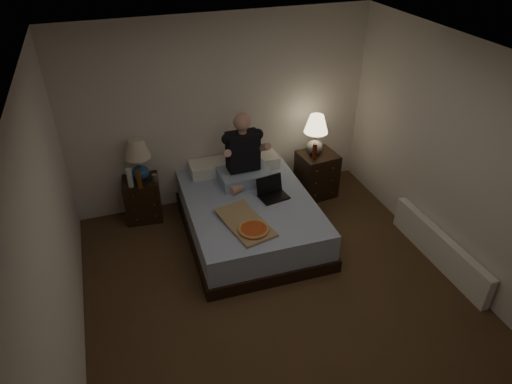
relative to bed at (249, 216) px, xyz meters
name	(u,v)px	position (x,y,z in m)	size (l,w,h in m)	color
floor	(284,303)	(-0.04, -1.28, -0.25)	(4.00, 4.50, 0.00)	brown
ceiling	(295,70)	(-0.04, -1.28, 2.25)	(4.00, 4.50, 0.00)	white
wall_back	(222,113)	(-0.04, 0.97, 1.00)	(4.00, 2.50, 0.00)	silver
wall_left	(53,254)	(-2.04, -1.28, 1.00)	(4.50, 2.50, 0.00)	silver
wall_right	(469,170)	(1.96, -1.28, 1.00)	(4.50, 2.50, 0.00)	silver
bed	(249,216)	(0.00, 0.00, 0.00)	(1.49, 1.99, 0.50)	#5673AD
nightstand_left	(143,199)	(-1.21, 0.77, 0.04)	(0.45, 0.40, 0.58)	black
nightstand_right	(317,174)	(1.18, 0.54, 0.07)	(0.49, 0.45, 0.64)	black
lamp_left	(138,160)	(-1.19, 0.77, 0.61)	(0.32, 0.32, 0.56)	navy
lamp_right	(316,135)	(1.14, 0.59, 0.67)	(0.32, 0.32, 0.56)	gray
water_bottle	(130,178)	(-1.33, 0.64, 0.46)	(0.07, 0.07, 0.25)	silver
soda_can	(155,178)	(-1.03, 0.66, 0.38)	(0.07, 0.07, 0.10)	#A1A29D
beer_bottle_left	(139,180)	(-1.23, 0.58, 0.45)	(0.06, 0.06, 0.23)	#60360D
beer_bottle_right	(315,151)	(1.06, 0.43, 0.51)	(0.06, 0.06, 0.23)	#631C0E
person	(244,150)	(0.08, 0.42, 0.71)	(0.66, 0.52, 0.93)	black
laptop	(274,189)	(0.30, -0.06, 0.37)	(0.34, 0.28, 0.24)	black
pizza_box	(254,230)	(-0.16, -0.64, 0.29)	(0.40, 0.76, 0.08)	tan
radiator	(439,248)	(1.89, -1.25, -0.05)	(0.10, 1.60, 0.40)	white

